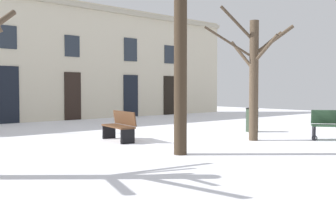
# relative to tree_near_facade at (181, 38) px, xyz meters

# --- Properties ---
(ground_plane) EXTENTS (35.59, 35.59, 0.00)m
(ground_plane) POSITION_rel_tree_near_facade_xyz_m (2.91, 1.98, -2.81)
(ground_plane) COLOR white
(building_facade) EXTENTS (22.24, 0.60, 6.25)m
(building_facade) POSITION_rel_tree_near_facade_xyz_m (2.91, 11.73, 0.36)
(building_facade) COLOR beige
(building_facade) RESTS_ON ground
(tree_near_facade) EXTENTS (1.36, 2.23, 5.62)m
(tree_near_facade) POSITION_rel_tree_near_facade_xyz_m (0.00, 0.00, 0.00)
(tree_near_facade) COLOR #382B1E
(tree_near_facade) RESTS_ON ground
(tree_left_of_center) EXTENTS (1.98, 1.96, 4.12)m
(tree_left_of_center) POSITION_rel_tree_near_facade_xyz_m (3.46, 0.44, -0.73)
(tree_left_of_center) COLOR #4C3D2D
(tree_left_of_center) RESTS_ON ground
(litter_bin) EXTENTS (0.48, 0.48, 0.89)m
(litter_bin) POSITION_rel_tree_near_facade_xyz_m (5.42, 1.98, -2.36)
(litter_bin) COLOR #2D3D2D
(litter_bin) RESTS_ON ground
(bench_by_litter_bin) EXTENTS (0.75, 1.61, 0.92)m
(bench_by_litter_bin) POSITION_rel_tree_near_facade_xyz_m (0.24, 3.06, -2.36)
(bench_by_litter_bin) COLOR #51331E
(bench_by_litter_bin) RESTS_ON ground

